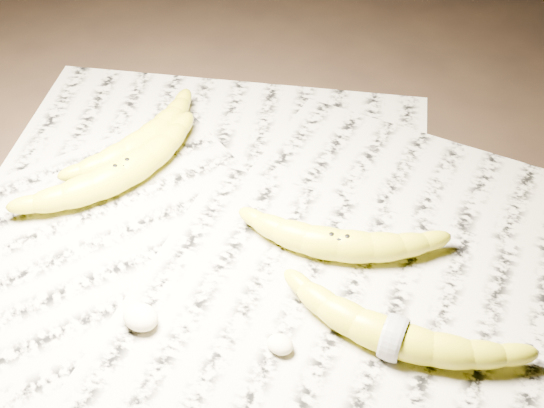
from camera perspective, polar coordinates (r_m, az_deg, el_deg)
The scene contains 10 objects.
ground at distance 0.88m, azimuth 0.14°, elevation -3.46°, with size 3.00×3.00×0.00m, color black.
newspaper_patch at distance 0.88m, azimuth 1.27°, elevation -3.38°, with size 0.90×0.70×0.01m, color #A49F8D.
banana_left_a at distance 0.96m, azimuth -11.25°, elevation 2.43°, with size 0.23×0.07×0.04m, color gold, non-canonical shape.
banana_left_b at distance 1.00m, azimuth -9.54°, elevation 4.83°, with size 0.20×0.06×0.04m, color gold, non-canonical shape.
banana_center at distance 0.85m, azimuth 5.06°, elevation -2.92°, with size 0.21×0.06×0.04m, color gold, non-canonical shape.
banana_taped at distance 0.78m, azimuth 9.17°, elevation -9.76°, with size 0.23×0.06×0.04m, color gold, non-canonical shape.
measuring_tape at distance 0.78m, azimuth 9.17°, elevation -9.76°, with size 0.05×0.05×0.00m, color white.
flesh_chunk_a at distance 0.81m, azimuth -9.90°, elevation -8.22°, with size 0.04×0.03×0.02m, color beige.
flesh_chunk_b at distance 0.81m, azimuth -9.65°, elevation -8.33°, with size 0.03×0.02×0.02m, color beige.
flesh_chunk_c at distance 0.78m, azimuth 0.62°, elevation -10.35°, with size 0.03×0.02×0.02m, color beige.
Camera 1 is at (0.31, -0.52, 0.64)m, focal length 50.00 mm.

